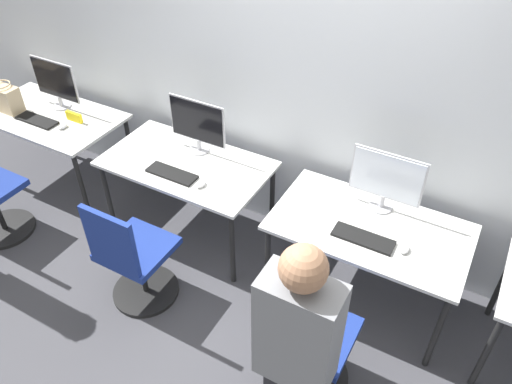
{
  "coord_description": "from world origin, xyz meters",
  "views": [
    {
      "loc": [
        1.22,
        -2.05,
        2.89
      ],
      "look_at": [
        0.0,
        0.14,
        0.85
      ],
      "focal_mm": 35.0,
      "sensor_mm": 36.0,
      "label": 1
    }
  ],
  "objects_px": {
    "handbag": "(4,98)",
    "mouse_left": "(201,184)",
    "keyboard_far_left": "(37,120)",
    "monitor_left": "(197,124)",
    "monitor_far_left": "(55,82)",
    "office_chair_right": "(310,348)",
    "monitor_right": "(386,179)",
    "office_chair_left": "(134,261)",
    "keyboard_right": "(363,238)",
    "person_right": "(296,357)",
    "mouse_right": "(404,249)",
    "keyboard_left": "(172,174)",
    "mouse_far_left": "(63,126)"
  },
  "relations": [
    {
      "from": "person_right",
      "to": "mouse_left",
      "type": "bearing_deg",
      "value": 140.74
    },
    {
      "from": "monitor_far_left",
      "to": "mouse_far_left",
      "type": "xyz_separation_m",
      "value": [
        0.27,
        -0.25,
        -0.22
      ]
    },
    {
      "from": "keyboard_right",
      "to": "person_right",
      "type": "bearing_deg",
      "value": -88.85
    },
    {
      "from": "monitor_right",
      "to": "person_right",
      "type": "height_order",
      "value": "person_right"
    },
    {
      "from": "keyboard_far_left",
      "to": "handbag",
      "type": "relative_size",
      "value": 1.29
    },
    {
      "from": "monitor_far_left",
      "to": "keyboard_left",
      "type": "relative_size",
      "value": 1.23
    },
    {
      "from": "monitor_right",
      "to": "office_chair_right",
      "type": "bearing_deg",
      "value": -92.02
    },
    {
      "from": "keyboard_far_left",
      "to": "office_chair_left",
      "type": "height_order",
      "value": "office_chair_left"
    },
    {
      "from": "monitor_left",
      "to": "handbag",
      "type": "height_order",
      "value": "monitor_left"
    },
    {
      "from": "keyboard_far_left",
      "to": "mouse_right",
      "type": "distance_m",
      "value": 3.14
    },
    {
      "from": "monitor_far_left",
      "to": "person_right",
      "type": "height_order",
      "value": "person_right"
    },
    {
      "from": "keyboard_right",
      "to": "mouse_right",
      "type": "height_order",
      "value": "mouse_right"
    },
    {
      "from": "monitor_right",
      "to": "mouse_right",
      "type": "bearing_deg",
      "value": -52.0
    },
    {
      "from": "mouse_far_left",
      "to": "office_chair_left",
      "type": "relative_size",
      "value": 0.1
    },
    {
      "from": "monitor_right",
      "to": "monitor_left",
      "type": "bearing_deg",
      "value": -178.76
    },
    {
      "from": "monitor_left",
      "to": "office_chair_right",
      "type": "relative_size",
      "value": 0.52
    },
    {
      "from": "monitor_right",
      "to": "keyboard_right",
      "type": "relative_size",
      "value": 1.23
    },
    {
      "from": "keyboard_right",
      "to": "mouse_right",
      "type": "relative_size",
      "value": 4.3
    },
    {
      "from": "keyboard_far_left",
      "to": "monitor_left",
      "type": "height_order",
      "value": "monitor_left"
    },
    {
      "from": "monitor_far_left",
      "to": "office_chair_right",
      "type": "bearing_deg",
      "value": -18.62
    },
    {
      "from": "office_chair_left",
      "to": "monitor_left",
      "type": "bearing_deg",
      "value": 94.52
    },
    {
      "from": "keyboard_far_left",
      "to": "mouse_right",
      "type": "xyz_separation_m",
      "value": [
        3.14,
        0.01,
        0.01
      ]
    },
    {
      "from": "monitor_right",
      "to": "handbag",
      "type": "distance_m",
      "value": 3.28
    },
    {
      "from": "monitor_far_left",
      "to": "monitor_right",
      "type": "xyz_separation_m",
      "value": [
        2.89,
        0.06,
        0.0
      ]
    },
    {
      "from": "mouse_far_left",
      "to": "mouse_right",
      "type": "xyz_separation_m",
      "value": [
        2.87,
        -0.01,
        0.0
      ]
    },
    {
      "from": "monitor_far_left",
      "to": "mouse_right",
      "type": "relative_size",
      "value": 5.3
    },
    {
      "from": "monitor_far_left",
      "to": "keyboard_left",
      "type": "bearing_deg",
      "value": -13.02
    },
    {
      "from": "office_chair_left",
      "to": "keyboard_right",
      "type": "relative_size",
      "value": 2.37
    },
    {
      "from": "mouse_far_left",
      "to": "keyboard_right",
      "type": "relative_size",
      "value": 0.23
    },
    {
      "from": "keyboard_left",
      "to": "monitor_right",
      "type": "relative_size",
      "value": 0.81
    },
    {
      "from": "mouse_far_left",
      "to": "mouse_left",
      "type": "relative_size",
      "value": 1.0
    },
    {
      "from": "keyboard_right",
      "to": "keyboard_left",
      "type": "bearing_deg",
      "value": -178.47
    },
    {
      "from": "monitor_left",
      "to": "mouse_right",
      "type": "height_order",
      "value": "monitor_left"
    },
    {
      "from": "monitor_far_left",
      "to": "monitor_right",
      "type": "bearing_deg",
      "value": 1.1
    },
    {
      "from": "monitor_left",
      "to": "keyboard_left",
      "type": "relative_size",
      "value": 1.23
    },
    {
      "from": "handbag",
      "to": "mouse_left",
      "type": "bearing_deg",
      "value": -2.12
    },
    {
      "from": "keyboard_far_left",
      "to": "monitor_left",
      "type": "relative_size",
      "value": 0.81
    },
    {
      "from": "monitor_far_left",
      "to": "keyboard_right",
      "type": "relative_size",
      "value": 1.23
    },
    {
      "from": "mouse_far_left",
      "to": "monitor_left",
      "type": "height_order",
      "value": "monitor_left"
    },
    {
      "from": "keyboard_left",
      "to": "person_right",
      "type": "xyz_separation_m",
      "value": [
        1.46,
        -0.99,
        0.12
      ]
    },
    {
      "from": "keyboard_right",
      "to": "person_right",
      "type": "xyz_separation_m",
      "value": [
        0.02,
        -1.03,
        0.12
      ]
    },
    {
      "from": "office_chair_left",
      "to": "keyboard_far_left",
      "type": "bearing_deg",
      "value": 157.0
    },
    {
      "from": "monitor_left",
      "to": "office_chair_left",
      "type": "xyz_separation_m",
      "value": [
        0.08,
        -0.95,
        -0.56
      ]
    },
    {
      "from": "keyboard_far_left",
      "to": "mouse_far_left",
      "type": "bearing_deg",
      "value": 5.79
    },
    {
      "from": "monitor_far_left",
      "to": "office_chair_right",
      "type": "xyz_separation_m",
      "value": [
        2.85,
        -0.96,
        -0.56
      ]
    },
    {
      "from": "monitor_far_left",
      "to": "person_right",
      "type": "bearing_deg",
      "value": -24.53
    },
    {
      "from": "monitor_right",
      "to": "keyboard_right",
      "type": "xyz_separation_m",
      "value": [
        0.0,
        -0.35,
        -0.23
      ]
    },
    {
      "from": "monitor_far_left",
      "to": "keyboard_far_left",
      "type": "xyz_separation_m",
      "value": [
        0.0,
        -0.28,
        -0.23
      ]
    },
    {
      "from": "mouse_left",
      "to": "handbag",
      "type": "distance_m",
      "value": 2.08
    },
    {
      "from": "mouse_left",
      "to": "office_chair_left",
      "type": "distance_m",
      "value": 0.7
    }
  ]
}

